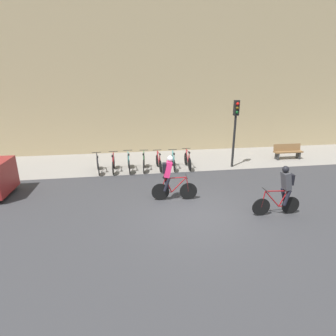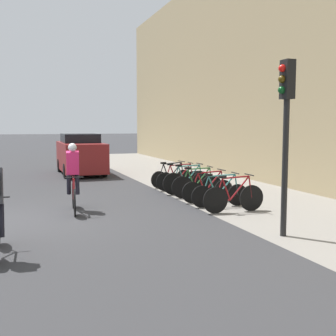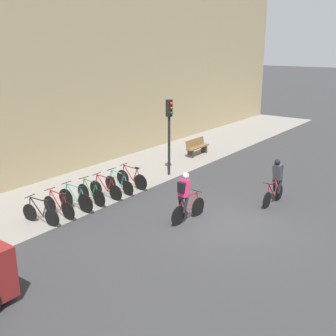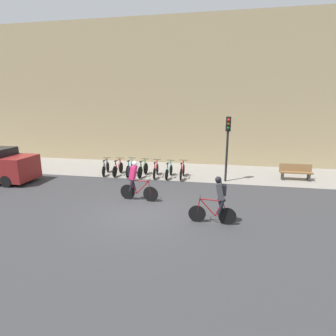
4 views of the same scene
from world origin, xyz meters
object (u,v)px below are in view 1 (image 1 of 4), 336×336
(cyclist_grey, at_px, (283,189))
(parked_bike_3, at_px, (144,162))
(parked_bike_5, at_px, (173,162))
(parked_bike_2, at_px, (129,163))
(parked_bike_6, at_px, (188,160))
(cyclist_pink, at_px, (170,177))
(bench, at_px, (288,151))
(parked_bike_4, at_px, (159,162))
(parked_bike_0, at_px, (98,165))
(traffic_light_pole, at_px, (235,122))
(parked_bike_1, at_px, (113,164))

(cyclist_grey, bearing_deg, parked_bike_3, 127.52)
(parked_bike_5, bearing_deg, cyclist_grey, -63.84)
(parked_bike_2, bearing_deg, parked_bike_6, -0.01)
(cyclist_pink, relative_size, bench, 1.04)
(cyclist_pink, distance_m, cyclist_grey, 3.99)
(parked_bike_4, relative_size, parked_bike_5, 1.00)
(parked_bike_0, xyz_separation_m, parked_bike_2, (1.55, 0.00, 0.03))
(parked_bike_0, distance_m, parked_bike_2, 1.55)
(cyclist_grey, distance_m, parked_bike_2, 7.60)
(parked_bike_2, xyz_separation_m, parked_bike_4, (1.56, -0.00, -0.03))
(parked_bike_0, distance_m, parked_bike_4, 3.11)
(traffic_light_pole, bearing_deg, parked_bike_2, 177.93)
(parked_bike_6, relative_size, bench, 1.00)
(bench, bearing_deg, parked_bike_2, -175.32)
(parked_bike_0, height_order, parked_bike_2, parked_bike_2)
(cyclist_pink, relative_size, parked_bike_1, 1.07)
(parked_bike_2, relative_size, parked_bike_3, 1.06)
(parked_bike_2, height_order, parked_bike_5, parked_bike_2)
(parked_bike_1, height_order, parked_bike_5, parked_bike_1)
(parked_bike_2, distance_m, traffic_light_pole, 5.90)
(parked_bike_5, xyz_separation_m, traffic_light_pole, (3.21, -0.20, 2.06))
(parked_bike_2, distance_m, parked_bike_4, 1.56)
(cyclist_pink, xyz_separation_m, parked_bike_6, (1.60, 3.87, -0.54))
(parked_bike_4, height_order, parked_bike_6, parked_bike_6)
(cyclist_pink, distance_m, bench, 9.16)
(parked_bike_1, relative_size, traffic_light_pole, 0.47)
(cyclist_pink, height_order, bench, cyclist_pink)
(cyclist_grey, xyz_separation_m, parked_bike_6, (-1.98, 5.62, -0.54))
(parked_bike_6, bearing_deg, parked_bike_0, -179.99)
(parked_bike_0, relative_size, parked_bike_4, 0.97)
(cyclist_pink, xyz_separation_m, bench, (7.88, 4.64, -0.47))
(parked_bike_1, xyz_separation_m, parked_bike_6, (3.89, 0.00, 0.01))
(traffic_light_pole, height_order, bench, traffic_light_pole)
(traffic_light_pole, bearing_deg, parked_bike_3, 177.59)
(parked_bike_2, relative_size, parked_bike_6, 1.02)
(cyclist_pink, distance_m, parked_bike_2, 4.19)
(parked_bike_4, bearing_deg, bench, 5.62)
(parked_bike_2, xyz_separation_m, parked_bike_3, (0.78, 0.00, -0.01))
(parked_bike_1, relative_size, parked_bike_5, 1.00)
(parked_bike_0, xyz_separation_m, bench, (10.95, 0.77, 0.09))
(cyclist_grey, xyz_separation_m, parked_bike_3, (-4.32, 5.62, -0.54))
(parked_bike_2, height_order, bench, parked_bike_2)
(parked_bike_2, bearing_deg, parked_bike_1, -179.94)
(cyclist_grey, bearing_deg, cyclist_pink, 153.88)
(parked_bike_4, height_order, bench, parked_bike_4)
(parked_bike_5, bearing_deg, cyclist_pink, -101.99)
(parked_bike_3, xyz_separation_m, parked_bike_4, (0.78, -0.00, -0.02))
(parked_bike_0, distance_m, parked_bike_5, 3.89)
(cyclist_grey, bearing_deg, traffic_light_pole, 85.29)
(parked_bike_4, relative_size, parked_bike_6, 0.97)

